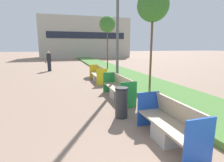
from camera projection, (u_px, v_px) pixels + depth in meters
The scene contains 9 objects.
planter_grass_strip at pixel (123, 75), 13.12m from camera, with size 2.80×120.00×0.18m.
building_backdrop at pixel (85, 38), 37.22m from camera, with size 17.74×7.90×7.92m.
bench_blue_frame at pixel (169, 127), 3.93m from camera, with size 0.65×1.88×0.94m.
bench_green_frame at pixel (118, 90), 7.29m from camera, with size 0.65×2.47×0.94m.
bench_yellow_frame at pixel (98, 75), 11.00m from camera, with size 0.65×2.37×0.94m.
litter_bin at pixel (121, 103), 5.30m from camera, with size 0.40×0.40×0.94m.
sapling_tree_near at pixel (153, 6), 7.91m from camera, with size 1.45×1.45×4.71m.
sapling_tree_far at pixel (107, 25), 15.36m from camera, with size 1.41×1.41×4.82m.
pedestrian_walking at pixel (49, 61), 15.58m from camera, with size 0.53×0.24×1.78m.
Camera 1 is at (-1.34, -0.18, 2.12)m, focal length 28.00 mm.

